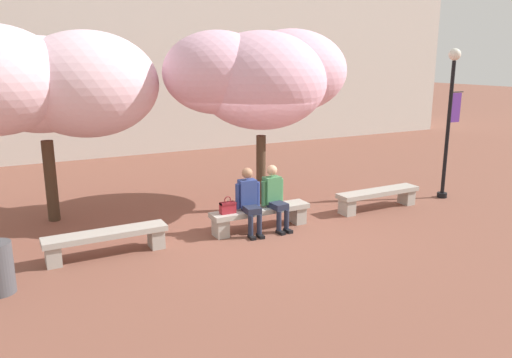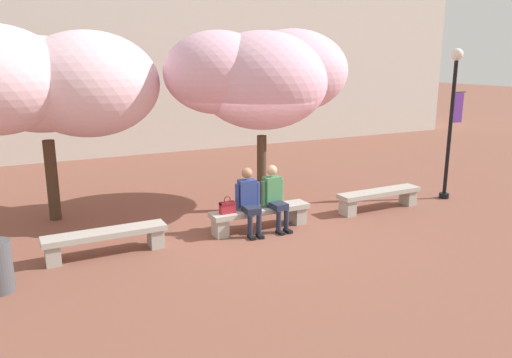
% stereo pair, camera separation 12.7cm
% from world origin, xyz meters
% --- Properties ---
extents(ground_plane, '(100.00, 100.00, 0.00)m').
position_xyz_m(ground_plane, '(0.00, 0.00, 0.00)').
color(ground_plane, brown).
extents(building_facade, '(28.00, 4.00, 7.30)m').
position_xyz_m(building_facade, '(0.00, 10.99, 3.65)').
color(building_facade, beige).
rests_on(building_facade, ground).
extents(stone_bench_west_end, '(2.10, 0.45, 0.45)m').
position_xyz_m(stone_bench_west_end, '(-3.02, 0.00, 0.31)').
color(stone_bench_west_end, '#ADA89E').
rests_on(stone_bench_west_end, ground).
extents(stone_bench_near_west, '(2.10, 0.45, 0.45)m').
position_xyz_m(stone_bench_near_west, '(0.00, 0.00, 0.31)').
color(stone_bench_near_west, '#ADA89E').
rests_on(stone_bench_near_west, ground).
extents(stone_bench_center, '(2.10, 0.45, 0.45)m').
position_xyz_m(stone_bench_center, '(3.02, 0.00, 0.31)').
color(stone_bench_center, '#ADA89E').
rests_on(stone_bench_center, ground).
extents(person_seated_left, '(0.51, 0.70, 1.29)m').
position_xyz_m(person_seated_left, '(-0.28, -0.05, 0.70)').
color(person_seated_left, black).
rests_on(person_seated_left, ground).
extents(person_seated_right, '(0.51, 0.70, 1.29)m').
position_xyz_m(person_seated_right, '(0.28, -0.05, 0.70)').
color(person_seated_right, black).
rests_on(person_seated_right, ground).
extents(handbag, '(0.30, 0.15, 0.34)m').
position_xyz_m(handbag, '(-0.73, -0.02, 0.58)').
color(handbag, '#A3232D').
rests_on(handbag, stone_bench_near_west).
extents(cherry_tree_main, '(4.20, 3.05, 4.00)m').
position_xyz_m(cherry_tree_main, '(0.71, 1.35, 2.98)').
color(cherry_tree_main, '#473323').
rests_on(cherry_tree_main, ground).
extents(cherry_tree_secondary, '(4.57, 2.80, 4.00)m').
position_xyz_m(cherry_tree_secondary, '(-3.61, 2.36, 2.88)').
color(cherry_tree_secondary, '#473323').
rests_on(cherry_tree_secondary, ground).
extents(lamp_post_with_banner, '(0.54, 0.28, 3.58)m').
position_xyz_m(lamp_post_with_banner, '(5.11, 0.03, 2.16)').
color(lamp_post_with_banner, black).
rests_on(lamp_post_with_banner, ground).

